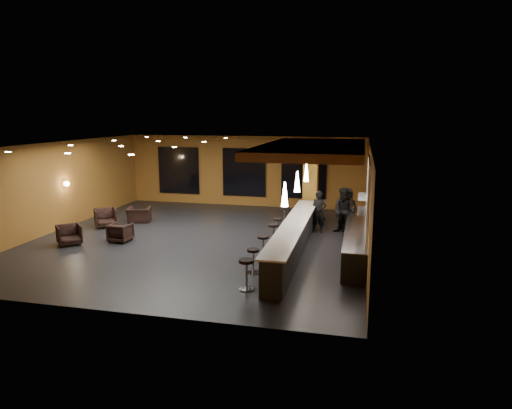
% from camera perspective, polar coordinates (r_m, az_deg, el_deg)
% --- Properties ---
extents(floor, '(12.00, 13.00, 0.10)m').
position_cam_1_polar(floor, '(17.18, -6.91, -4.44)').
color(floor, black).
rests_on(floor, ground).
extents(ceiling, '(12.00, 13.00, 0.10)m').
position_cam_1_polar(ceiling, '(16.58, -7.21, 7.63)').
color(ceiling, black).
extents(wall_back, '(12.00, 0.10, 3.50)m').
position_cam_1_polar(wall_back, '(22.98, -1.43, 4.20)').
color(wall_back, '#935C20').
rests_on(wall_back, floor).
extents(wall_front, '(12.00, 0.10, 3.50)m').
position_cam_1_polar(wall_front, '(11.02, -18.84, -4.24)').
color(wall_front, '#935C20').
rests_on(wall_front, floor).
extents(wall_left, '(0.10, 13.00, 3.50)m').
position_cam_1_polar(wall_left, '(19.69, -23.84, 2.05)').
color(wall_left, '#935C20').
rests_on(wall_left, floor).
extents(wall_right, '(0.10, 13.00, 3.50)m').
position_cam_1_polar(wall_right, '(15.78, 14.05, 0.60)').
color(wall_right, '#935C20').
rests_on(wall_right, floor).
extents(wood_soffit, '(3.60, 8.00, 0.28)m').
position_cam_1_polar(wood_soffit, '(16.66, 7.16, 6.99)').
color(wood_soffit, '#A15B2F').
rests_on(wood_soffit, ceiling).
extents(window_left, '(2.20, 0.06, 2.40)m').
position_cam_1_polar(window_left, '(24.00, -9.64, 4.23)').
color(window_left, black).
rests_on(window_left, wall_back).
extents(window_center, '(2.20, 0.06, 2.40)m').
position_cam_1_polar(window_center, '(22.88, -1.50, 4.05)').
color(window_center, black).
rests_on(window_center, wall_back).
extents(window_right, '(2.20, 0.06, 2.40)m').
position_cam_1_polar(window_right, '(22.32, 5.99, 3.81)').
color(window_right, black).
rests_on(window_right, wall_back).
extents(tile_backsplash, '(0.06, 3.20, 2.40)m').
position_cam_1_polar(tile_backsplash, '(14.75, 13.79, 0.87)').
color(tile_backsplash, white).
rests_on(tile_backsplash, wall_right).
extents(bar_counter, '(0.60, 8.00, 1.00)m').
position_cam_1_polar(bar_counter, '(15.23, 4.78, -4.31)').
color(bar_counter, black).
rests_on(bar_counter, floor).
extents(bar_top, '(0.78, 8.10, 0.05)m').
position_cam_1_polar(bar_top, '(15.09, 4.82, -2.39)').
color(bar_top, silver).
rests_on(bar_top, bar_counter).
extents(prep_counter, '(0.70, 6.00, 0.86)m').
position_cam_1_polar(prep_counter, '(15.58, 12.37, -4.44)').
color(prep_counter, black).
rests_on(prep_counter, floor).
extents(prep_top, '(0.72, 6.00, 0.03)m').
position_cam_1_polar(prep_top, '(15.47, 12.44, -2.82)').
color(prep_top, silver).
rests_on(prep_top, prep_counter).
extents(wall_shelf_lower, '(0.30, 1.50, 0.03)m').
position_cam_1_polar(wall_shelf_lower, '(14.63, 13.18, -0.78)').
color(wall_shelf_lower, silver).
rests_on(wall_shelf_lower, wall_right).
extents(wall_shelf_upper, '(0.30, 1.50, 0.03)m').
position_cam_1_polar(wall_shelf_upper, '(14.54, 13.26, 0.95)').
color(wall_shelf_upper, silver).
rests_on(wall_shelf_upper, wall_right).
extents(column, '(0.60, 0.60, 3.50)m').
position_cam_1_polar(column, '(19.44, 6.84, 2.83)').
color(column, olive).
rests_on(column, floor).
extents(wall_sconce, '(0.22, 0.22, 0.22)m').
position_cam_1_polar(wall_sconce, '(19.98, -22.60, 2.41)').
color(wall_sconce, '#FFE5B2').
rests_on(wall_sconce, wall_left).
extents(pendant_0, '(0.20, 0.20, 0.70)m').
position_cam_1_polar(pendant_0, '(12.89, 3.61, 1.28)').
color(pendant_0, white).
rests_on(pendant_0, wood_soffit).
extents(pendant_1, '(0.20, 0.20, 0.70)m').
position_cam_1_polar(pendant_1, '(15.33, 5.17, 2.86)').
color(pendant_1, white).
rests_on(pendant_1, wood_soffit).
extents(pendant_2, '(0.20, 0.20, 0.70)m').
position_cam_1_polar(pendant_2, '(17.78, 6.30, 4.01)').
color(pendant_2, white).
rests_on(pendant_2, wood_soffit).
extents(staff_a, '(0.64, 0.46, 1.65)m').
position_cam_1_polar(staff_a, '(17.91, 7.84, -0.93)').
color(staff_a, black).
rests_on(staff_a, floor).
extents(staff_b, '(1.08, 0.98, 1.80)m').
position_cam_1_polar(staff_b, '(17.89, 10.96, -0.80)').
color(staff_b, black).
rests_on(staff_b, floor).
extents(staff_c, '(0.88, 0.61, 1.72)m').
position_cam_1_polar(staff_c, '(18.40, 11.34, -0.62)').
color(staff_c, black).
rests_on(staff_c, floor).
extents(armchair_a, '(1.10, 1.10, 0.72)m').
position_cam_1_polar(armchair_a, '(17.52, -22.32, -3.53)').
color(armchair_a, black).
rests_on(armchair_a, floor).
extents(armchair_b, '(0.76, 0.78, 0.67)m').
position_cam_1_polar(armchair_b, '(17.34, -16.58, -3.37)').
color(armchair_b, black).
rests_on(armchair_b, floor).
extents(armchair_c, '(1.17, 1.17, 0.77)m').
position_cam_1_polar(armchair_c, '(19.72, -18.29, -1.58)').
color(armchair_c, black).
rests_on(armchair_c, floor).
extents(armchair_d, '(1.17, 1.09, 0.63)m').
position_cam_1_polar(armchair_d, '(20.24, -14.39, -1.24)').
color(armchair_d, black).
rests_on(armchair_d, floor).
extents(bar_stool_0, '(0.42, 0.42, 0.83)m').
position_cam_1_polar(bar_stool_0, '(12.14, -1.21, -8.23)').
color(bar_stool_0, silver).
rests_on(bar_stool_0, floor).
extents(bar_stool_1, '(0.37, 0.37, 0.73)m').
position_cam_1_polar(bar_stool_1, '(13.35, -0.36, -6.67)').
color(bar_stool_1, silver).
rests_on(bar_stool_1, floor).
extents(bar_stool_2, '(0.38, 0.38, 0.75)m').
position_cam_1_polar(bar_stool_2, '(14.65, 0.89, -4.98)').
color(bar_stool_2, silver).
rests_on(bar_stool_2, floor).
extents(bar_stool_3, '(0.39, 0.39, 0.78)m').
position_cam_1_polar(bar_stool_3, '(16.06, 2.17, -3.46)').
color(bar_stool_3, silver).
rests_on(bar_stool_3, floor).
extents(bar_stool_4, '(0.36, 0.36, 0.72)m').
position_cam_1_polar(bar_stool_4, '(17.22, 2.68, -2.59)').
color(bar_stool_4, silver).
rests_on(bar_stool_4, floor).
extents(bar_stool_5, '(0.44, 0.44, 0.86)m').
position_cam_1_polar(bar_stool_5, '(18.52, 3.61, -1.31)').
color(bar_stool_5, silver).
rests_on(bar_stool_5, floor).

